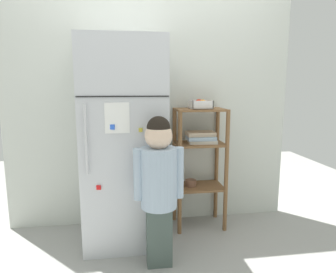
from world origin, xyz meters
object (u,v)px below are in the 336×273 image
child_standing (159,177)px  fruit_bin (201,104)px  refrigerator (124,143)px  pantry_shelf_unit (200,153)px

child_standing → fruit_bin: fruit_bin is taller
fruit_bin → refrigerator: bearing=-167.1°
fruit_bin → child_standing: bearing=-127.3°
refrigerator → pantry_shelf_unit: (0.67, 0.15, -0.14)m
child_standing → fruit_bin: 0.87m
refrigerator → child_standing: refrigerator is taller
refrigerator → pantry_shelf_unit: refrigerator is taller
child_standing → pantry_shelf_unit: 0.73m
child_standing → fruit_bin: size_ratio=5.65×
refrigerator → child_standing: (0.23, -0.43, -0.17)m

